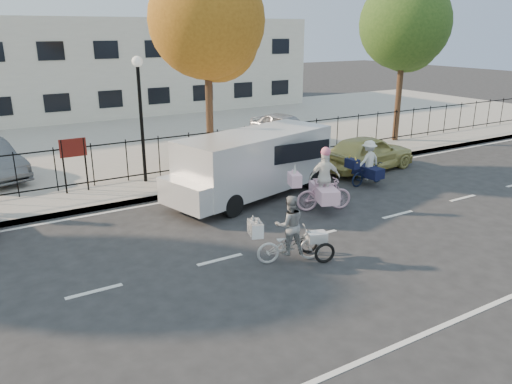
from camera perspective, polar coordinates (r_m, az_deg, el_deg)
ground at (r=12.22m, az=-4.14°, el=-7.73°), size 120.00×120.00×0.00m
road_markings at (r=12.21m, az=-4.14°, el=-7.71°), size 60.00×9.52×0.01m
curb at (r=16.54m, az=-12.12°, el=-0.79°), size 60.00×0.10×0.15m
sidewalk at (r=17.49m, az=-13.27°, el=0.17°), size 60.00×2.20×0.15m
parking_lot at (r=25.87m, az=-19.49°, el=5.38°), size 60.00×15.60×0.15m
iron_fence at (r=18.28m, az=-14.53°, el=3.54°), size 58.00×0.06×1.50m
building at (r=35.27m, az=-23.55°, el=12.89°), size 34.00×10.00×6.00m
lamppost at (r=17.64m, az=-13.14°, el=10.47°), size 0.36×0.36×4.33m
street_sign at (r=17.37m, az=-20.12°, el=4.02°), size 0.85×0.06×1.80m
zebra_trike at (r=11.90m, az=3.86°, el=-5.08°), size 1.93×1.17×1.66m
unicorn_bike at (r=15.30m, az=7.67°, el=0.53°), size 2.02×1.46×1.99m
bull_bike at (r=18.19m, az=12.64°, el=2.78°), size 1.74×1.19×1.61m
white_van at (r=16.39m, az=-0.38°, el=3.47°), size 6.39×3.37×2.13m
gold_sedan at (r=20.10m, az=12.65°, el=4.40°), size 4.27×2.04×1.41m
lot_car_d at (r=24.44m, az=3.30°, el=7.44°), size 2.33×4.09×1.31m
tree_mid at (r=19.14m, az=-5.30°, el=18.33°), size 4.22×4.22×7.73m
tree_east at (r=25.19m, az=16.74°, el=17.46°), size 4.17×4.17×7.64m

